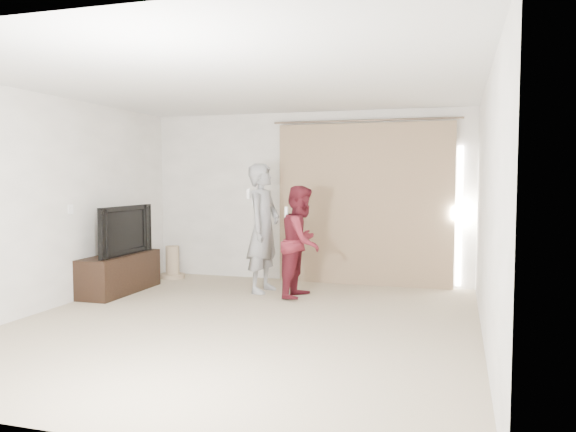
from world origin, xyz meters
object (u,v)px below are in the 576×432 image
object	(u,v)px
tv	(119,230)
person_man	(263,228)
person_woman	(302,242)
tv_console	(120,273)

from	to	relation	value
tv	person_man	bearing A→B (deg)	-70.87
tv	person_man	size ratio (longest dim) A/B	0.66
tv	person_man	world-z (taller)	person_man
person_man	person_woman	xyz separation A→B (m)	(0.60, -0.17, -0.15)
tv_console	tv	xyz separation A→B (m)	(0.00, 0.00, 0.61)
tv	tv_console	bearing A→B (deg)	0.00
tv_console	person_woman	xyz separation A→B (m)	(2.51, 0.45, 0.48)
tv_console	person_man	size ratio (longest dim) A/B	0.77
tv	person_man	distance (m)	2.01
tv_console	person_woman	world-z (taller)	person_woman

